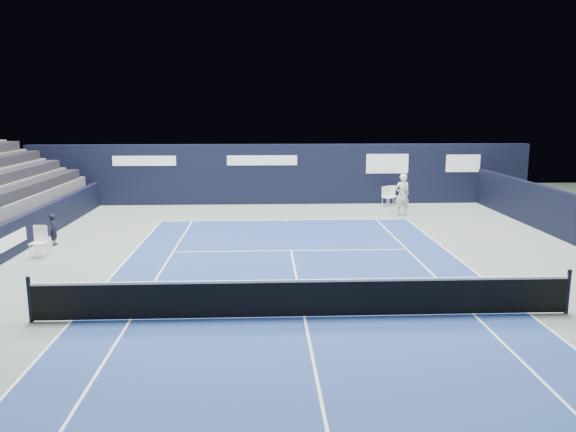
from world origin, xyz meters
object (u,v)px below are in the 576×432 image
at_px(folding_chair_back_b, 392,194).
at_px(tennis_net, 304,297).
at_px(line_judge_chair, 39,239).
at_px(tennis_player, 402,194).
at_px(folding_chair_back_a, 387,195).

height_order(folding_chair_back_b, tennis_net, tennis_net).
distance_m(line_judge_chair, tennis_net, 10.37).
xyz_separation_m(line_judge_chair, tennis_player, (14.00, 6.97, 0.37)).
relative_size(folding_chair_back_b, line_judge_chair, 0.94).
xyz_separation_m(line_judge_chair, tennis_net, (8.47, -5.98, -0.10)).
bearing_deg(folding_chair_back_b, folding_chair_back_a, -132.37).
xyz_separation_m(folding_chair_back_a, tennis_net, (-5.33, -15.31, -0.07)).
bearing_deg(folding_chair_back_a, folding_chair_back_b, 28.49).
bearing_deg(tennis_net, tennis_player, 66.87).
height_order(folding_chair_back_a, folding_chair_back_b, folding_chair_back_a).
bearing_deg(folding_chair_back_b, tennis_player, -98.88).
bearing_deg(folding_chair_back_a, tennis_player, -109.59).
bearing_deg(tennis_player, folding_chair_back_a, 94.79).
xyz_separation_m(tennis_net, tennis_player, (5.53, 12.94, 0.47)).
relative_size(folding_chair_back_b, tennis_net, 0.08).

